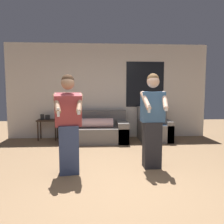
# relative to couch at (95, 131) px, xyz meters

# --- Properties ---
(ground_plane) EXTENTS (14.00, 14.00, 0.00)m
(ground_plane) POSITION_rel_couch_xyz_m (0.38, -2.84, -0.29)
(ground_plane) COLOR #846647
(wall_back) EXTENTS (5.77, 0.07, 2.70)m
(wall_back) POSITION_rel_couch_xyz_m (0.40, 0.51, 1.06)
(wall_back) COLOR silver
(wall_back) RESTS_ON ground_plane
(couch) EXTENTS (1.73, 0.95, 0.81)m
(couch) POSITION_rel_couch_xyz_m (0.00, 0.00, 0.00)
(couch) COLOR slate
(couch) RESTS_ON ground_plane
(armchair) EXTENTS (0.82, 0.86, 0.92)m
(armchair) POSITION_rel_couch_xyz_m (1.63, 0.04, 0.02)
(armchair) COLOR slate
(armchair) RESTS_ON ground_plane
(side_table) EXTENTS (0.55, 0.38, 0.72)m
(side_table) POSITION_rel_couch_xyz_m (-1.32, 0.26, 0.19)
(side_table) COLOR #332319
(side_table) RESTS_ON ground_plane
(person_left) EXTENTS (0.48, 0.55, 1.63)m
(person_left) POSITION_rel_couch_xyz_m (-0.40, -2.32, 0.53)
(person_left) COLOR #384770
(person_left) RESTS_ON ground_plane
(person_right) EXTENTS (0.47, 0.46, 1.67)m
(person_right) POSITION_rel_couch_xyz_m (1.03, -2.11, 0.56)
(person_right) COLOR #28282D
(person_right) RESTS_ON ground_plane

